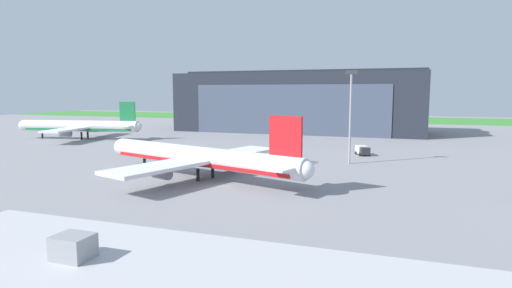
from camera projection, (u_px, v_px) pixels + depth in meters
The scene contains 7 objects.
ground_plane at pixel (226, 185), 67.59m from camera, with size 440.00×440.00×0.00m, color gray.
grass_field_strip at pixel (354, 119), 234.43m from camera, with size 440.00×56.00×0.08m, color #3C8934.
maintenance_hangar at pixel (299, 102), 159.63m from camera, with size 90.02×31.42×22.87m.
airliner_near_right at pixel (199, 157), 72.38m from camera, with size 43.43×36.47×11.33m.
airliner_far_left at pixel (80, 126), 132.80m from camera, with size 40.50×34.66×11.81m.
fuel_bowser at pixel (363, 150), 99.25m from camera, with size 3.80×4.80×2.16m.
apron_light_mast at pixel (351, 110), 86.33m from camera, with size 2.40×0.50×19.13m.
Camera 1 is at (26.60, -60.90, 14.75)m, focal length 29.69 mm.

